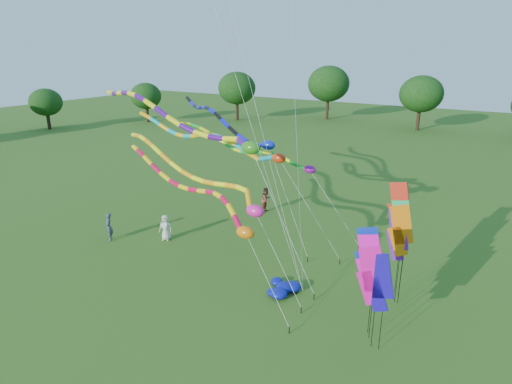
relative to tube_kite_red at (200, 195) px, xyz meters
The scene contains 20 objects.
ground 6.48m from the tube_kite_red, 48.26° to the right, with size 160.00×160.00×0.00m, color #2A5A18.
tree_ring 7.79m from the tube_kite_red, 84.23° to the right, with size 120.74×118.70×9.34m.
tube_kite_red is the anchor object (origin of this frame).
tube_kite_orange 1.83m from the tube_kite_red, 127.38° to the left, with size 14.56×4.52×6.70m.
tube_kite_purple 4.87m from the tube_kite_red, 142.30° to the left, with size 17.45×4.07×9.41m.
tube_kite_blue 8.10m from the tube_kite_red, 114.42° to the left, with size 14.05×7.12×8.13m.
tube_kite_cyan 4.29m from the tube_kite_red, 108.09° to the left, with size 13.33×1.27×7.89m.
tube_kite_green 6.74m from the tube_kite_red, 95.22° to the left, with size 13.03×1.32×6.94m.
banner_pole_green 9.84m from the tube_kite_red, 16.35° to the left, with size 1.16×0.25×4.84m.
banner_pole_blue_a 9.11m from the tube_kite_red, ahead, with size 1.15×0.31×4.76m.
banner_pole_violet 9.71m from the tube_kite_red, 13.45° to the left, with size 1.12×0.45×4.55m.
banner_pole_orange 9.79m from the tube_kite_red, 11.96° to the left, with size 1.12×0.46×4.88m.
banner_pole_magenta_b 9.63m from the tube_kite_red, ahead, with size 1.14×0.37×4.35m.
banner_pole_blue_b 9.94m from the tube_kite_red, ahead, with size 1.16×0.17×4.14m.
banner_pole_red 9.67m from the tube_kite_red, 18.25° to the left, with size 1.16×0.22×5.58m.
banner_pole_magenta_a 9.29m from the tube_kite_red, ahead, with size 1.16×0.17×4.60m.
blue_nylon_heap 6.14m from the tube_kite_red, ahead, with size 1.69×1.24×0.53m.
person_a 5.60m from the tube_kite_red, 158.36° to the left, with size 0.79×0.51×1.62m, color beige.
person_b 7.82m from the tube_kite_red, behind, with size 0.64×0.42×1.75m, color #404859.
person_c 9.69m from the tube_kite_red, 98.49° to the left, with size 0.88×0.69×1.82m, color brown.
Camera 1 is at (9.91, -12.23, 11.19)m, focal length 30.00 mm.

